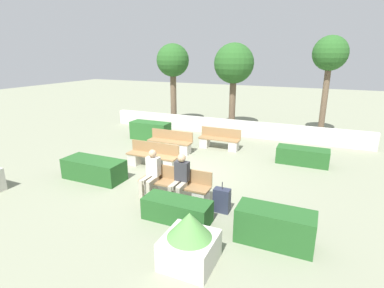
{
  "coord_description": "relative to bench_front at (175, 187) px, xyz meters",
  "views": [
    {
      "loc": [
        4.28,
        -8.66,
        3.93
      ],
      "look_at": [
        0.21,
        0.5,
        0.9
      ],
      "focal_mm": 28.0,
      "sensor_mm": 36.0,
      "label": 1
    }
  ],
  "objects": [
    {
      "name": "hedge_block_mid_left",
      "position": [
        3.07,
        4.36,
        -0.04
      ],
      "size": [
        1.84,
        0.7,
        0.61
      ],
      "color": "#235623",
      "rests_on": "ground_plane"
    },
    {
      "name": "ground_plane",
      "position": [
        -0.7,
        1.81,
        -0.34
      ],
      "size": [
        60.0,
        60.0,
        0.0
      ],
      "primitive_type": "plane",
      "color": "gray"
    },
    {
      "name": "person_seated_woman",
      "position": [
        -0.66,
        -0.14,
        0.41
      ],
      "size": [
        0.38,
        0.64,
        1.36
      ],
      "color": "#B2A893",
      "rests_on": "ground_plane"
    },
    {
      "name": "hedge_block_mid_right",
      "position": [
        -3.82,
        4.94,
        0.08
      ],
      "size": [
        1.87,
        0.74,
        0.84
      ],
      "color": "#286028",
      "rests_on": "ground_plane"
    },
    {
      "name": "bench_back",
      "position": [
        -0.35,
        4.89,
        -0.01
      ],
      "size": [
        1.77,
        0.49,
        0.86
      ],
      "rotation": [
        0.0,
        0.0,
        -0.04
      ],
      "color": "#937047",
      "rests_on": "ground_plane"
    },
    {
      "name": "tree_leftmost",
      "position": [
        -4.24,
        8.19,
        3.13
      ],
      "size": [
        1.77,
        1.77,
        4.48
      ],
      "color": "brown",
      "rests_on": "ground_plane"
    },
    {
      "name": "tree_center_left",
      "position": [
        -0.88,
        8.48,
        3.04
      ],
      "size": [
        2.04,
        2.04,
        4.48
      ],
      "color": "brown",
      "rests_on": "ground_plane"
    },
    {
      "name": "person_seated_man",
      "position": [
        0.25,
        -0.14,
        0.42
      ],
      "size": [
        0.38,
        0.64,
        1.36
      ],
      "color": "#B2A893",
      "rests_on": "ground_plane"
    },
    {
      "name": "hedge_block_near_left",
      "position": [
        0.6,
        -1.04,
        -0.07
      ],
      "size": [
        1.68,
        0.64,
        0.55
      ],
      "color": "#235623",
      "rests_on": "ground_plane"
    },
    {
      "name": "bench_front",
      "position": [
        0.0,
        0.0,
        0.0
      ],
      "size": [
        2.09,
        0.49,
        0.86
      ],
      "color": "#937047",
      "rests_on": "ground_plane"
    },
    {
      "name": "bench_right_side",
      "position": [
        -1.84,
        1.86,
        -0.01
      ],
      "size": [
        1.94,
        0.48,
        0.86
      ],
      "rotation": [
        0.0,
        0.0,
        0.2
      ],
      "color": "#937047",
      "rests_on": "ground_plane"
    },
    {
      "name": "perimeter_wall",
      "position": [
        -0.7,
        7.29,
        0.04
      ],
      "size": [
        13.09,
        0.3,
        0.77
      ],
      "color": "beige",
      "rests_on": "ground_plane"
    },
    {
      "name": "suitcase",
      "position": [
        1.46,
        -0.2,
        -0.03
      ],
      "size": [
        0.42,
        0.24,
        0.83
      ],
      "color": "#282D42",
      "rests_on": "ground_plane"
    },
    {
      "name": "tree_center_right",
      "position": [
        3.57,
        8.6,
        3.47
      ],
      "size": [
        1.57,
        1.57,
        4.74
      ],
      "color": "brown",
      "rests_on": "ground_plane"
    },
    {
      "name": "bench_left_side",
      "position": [
        -2.1,
        3.68,
        -0.01
      ],
      "size": [
        1.9,
        0.48,
        0.86
      ],
      "rotation": [
        0.0,
        0.0,
        0.02
      ],
      "color": "#937047",
      "rests_on": "ground_plane"
    },
    {
      "name": "hedge_block_near_right",
      "position": [
        -3.0,
        0.14,
        -0.01
      ],
      "size": [
        2.03,
        0.85,
        0.67
      ],
      "color": "#235623",
      "rests_on": "ground_plane"
    },
    {
      "name": "planter_corner_right",
      "position": [
        1.53,
        -2.36,
        0.17
      ],
      "size": [
        0.98,
        0.98,
        1.1
      ],
      "color": "beige",
      "rests_on": "ground_plane"
    },
    {
      "name": "hedge_block_far_left",
      "position": [
        2.92,
        -1.01,
        0.05
      ],
      "size": [
        1.63,
        0.69,
        0.78
      ],
      "color": "#235623",
      "rests_on": "ground_plane"
    }
  ]
}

